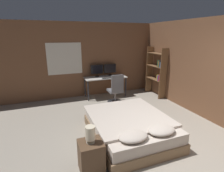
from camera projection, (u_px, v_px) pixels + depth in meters
The scene contains 13 objects.
ground_plane at pixel (182, 166), 3.13m from camera, with size 20.00×20.00×0.00m, color #9E9384.
wall_back at pixel (104, 59), 6.67m from camera, with size 12.00×0.08×2.70m.
wall_side_right at pixel (205, 69), 4.76m from camera, with size 0.06×12.00×2.70m.
bed at pixel (129, 127), 3.96m from camera, with size 1.66×2.03×0.58m.
nightstand at pixel (91, 156), 2.95m from camera, with size 0.40×0.39×0.55m.
bedside_lamp at pixel (90, 133), 2.83m from camera, with size 0.16×0.16×0.29m.
desk at pixel (105, 79), 6.51m from camera, with size 1.55×0.61×0.75m.
monitor_left at pixel (97, 70), 6.51m from camera, with size 0.48×0.16×0.44m.
monitor_right at pixel (110, 69), 6.68m from camera, with size 0.48×0.16×0.44m.
keyboard at pixel (107, 78), 6.30m from camera, with size 0.37×0.13×0.02m.
computer_mouse at pixel (114, 77), 6.39m from camera, with size 0.07×0.05×0.04m.
office_chair at pixel (116, 92), 5.90m from camera, with size 0.52×0.52×1.01m.
bookshelf at pixel (158, 70), 6.46m from camera, with size 0.28×0.92×1.82m.
Camera 1 is at (-2.10, -1.98, 2.25)m, focal length 28.00 mm.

